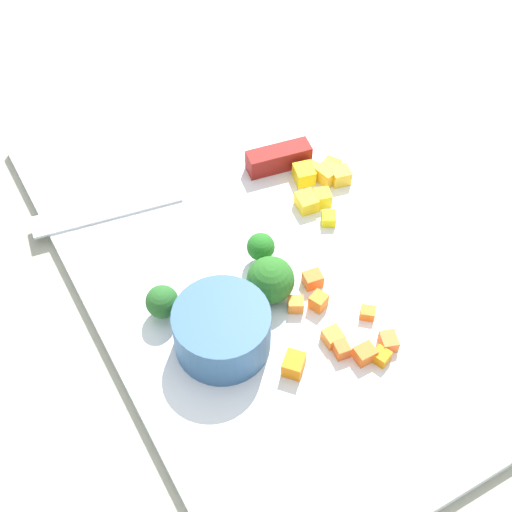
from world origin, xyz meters
The scene contains 25 objects.
ground_plane centered at (0.00, 0.00, 0.00)m, with size 4.00×4.00×0.00m, color #999B88.
cutting_board centered at (0.00, 0.00, 0.01)m, with size 0.54×0.32×0.01m, color white.
prep_bowl centered at (0.06, -0.07, 0.03)m, with size 0.08×0.08×0.05m, color #335C89.
chef_knife centered at (-0.11, 0.03, 0.02)m, with size 0.07×0.29×0.02m.
carrot_dice_0 centered at (0.14, 0.04, 0.02)m, with size 0.01×0.01×0.01m, color orange.
carrot_dice_1 centered at (0.11, -0.03, 0.02)m, with size 0.02×0.02×0.02m, color orange.
carrot_dice_2 centered at (0.14, 0.03, 0.02)m, with size 0.01×0.02×0.01m, color orange.
carrot_dice_3 centered at (0.12, 0.02, 0.02)m, with size 0.01×0.01×0.01m, color orange.
carrot_dice_4 centered at (0.05, 0.03, 0.02)m, with size 0.02×0.01×0.01m, color orange.
carrot_dice_5 centered at (0.11, 0.02, 0.02)m, with size 0.02×0.02×0.01m, color orange.
carrot_dice_6 centered at (0.10, 0.06, 0.02)m, with size 0.01×0.01×0.01m, color orange.
carrot_dice_7 centered at (0.06, 0.01, 0.02)m, with size 0.01×0.01×0.01m, color orange.
carrot_dice_8 centered at (0.14, 0.06, 0.02)m, with size 0.02×0.01×0.01m, color orange.
carrot_dice_9 centered at (0.07, 0.02, 0.02)m, with size 0.01×0.01×0.02m, color orange.
pepper_dice_0 centered at (-0.07, 0.10, 0.02)m, with size 0.02×0.02×0.02m, color yellow.
pepper_dice_1 centered at (-0.04, 0.08, 0.02)m, with size 0.02×0.02×0.02m, color yellow.
pepper_dice_2 centered at (-0.01, 0.09, 0.02)m, with size 0.01×0.01×0.01m, color yellow.
pepper_dice_3 centered at (-0.06, 0.12, 0.02)m, with size 0.02×0.02×0.02m, color yellow.
pepper_dice_4 centered at (-0.03, 0.09, 0.02)m, with size 0.02×0.02×0.02m, color yellow.
pepper_dice_5 centered at (-0.07, 0.11, 0.02)m, with size 0.01×0.01×0.01m, color yellow.
pepper_dice_6 centered at (-0.07, 0.13, 0.02)m, with size 0.01×0.02×0.01m, color yellow.
pepper_dice_7 centered at (-0.05, 0.13, 0.02)m, with size 0.02×0.02×0.02m, color yellow.
broccoli_floret_0 centered at (0.04, -0.01, 0.03)m, with size 0.04×0.04×0.04m.
broccoli_floret_1 centered at (0.01, -0.10, 0.03)m, with size 0.03×0.03×0.03m.
broccoli_floret_2 centered at (0.00, 0.01, 0.03)m, with size 0.03×0.03×0.03m.
Camera 1 is at (0.36, -0.20, 0.56)m, focal length 50.85 mm.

